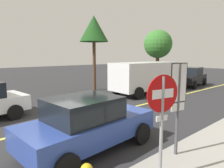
# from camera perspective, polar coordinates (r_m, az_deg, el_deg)

# --- Properties ---
(ground_plane) EXTENTS (80.00, 80.00, 0.00)m
(ground_plane) POSITION_cam_1_polar(r_m,az_deg,el_deg) (8.33, -14.68, -11.14)
(ground_plane) COLOR #2D2D30
(lane_marking_centre) EXTENTS (28.00, 0.16, 0.01)m
(lane_marking_centre) POSITION_cam_1_polar(r_m,az_deg,el_deg) (9.96, 1.03, -7.63)
(lane_marking_centre) COLOR #E0D14C
(stop_sign) EXTENTS (0.74, 0.21, 2.34)m
(stop_sign) POSITION_cam_1_polar(r_m,az_deg,el_deg) (4.20, 13.83, -7.49)
(stop_sign) COLOR gray
(stop_sign) RESTS_ON ground_plane
(speed_limit_sign) EXTENTS (0.53, 0.13, 2.52)m
(speed_limit_sign) POSITION_cam_1_polar(r_m,az_deg,el_deg) (5.36, 18.08, -2.48)
(speed_limit_sign) COLOR #4C4C51
(speed_limit_sign) RESTS_ON ground_plane
(white_van) EXTENTS (5.23, 2.33, 2.20)m
(white_van) POSITION_cam_1_polar(r_m,az_deg,el_deg) (14.52, 9.32, 2.32)
(white_van) COLOR white
(white_van) RESTS_ON ground_plane
(car_black_far_lane) EXTENTS (4.32, 2.55, 1.65)m
(car_black_far_lane) POSITION_cam_1_polar(r_m,az_deg,el_deg) (19.22, 20.94, 1.96)
(car_black_far_lane) COLOR black
(car_black_far_lane) RESTS_ON ground_plane
(car_blue_near_curb) EXTENTS (4.07, 2.20, 1.55)m
(car_blue_near_curb) POSITION_cam_1_polar(r_m,az_deg,el_deg) (5.97, -6.86, -10.79)
(car_blue_near_curb) COLOR #2D479E
(car_blue_near_curb) RESTS_ON ground_plane
(tree_left_verge) EXTENTS (3.13, 3.13, 5.48)m
(tree_left_verge) POSITION_cam_1_polar(r_m,az_deg,el_deg) (23.73, 12.73, 10.77)
(tree_left_verge) COLOR #513823
(tree_left_verge) RESTS_ON ground_plane
(tree_centre_verge) EXTENTS (2.16, 2.16, 5.62)m
(tree_centre_verge) POSITION_cam_1_polar(r_m,az_deg,el_deg) (15.77, -5.10, 14.96)
(tree_centre_verge) COLOR #513823
(tree_centre_verge) RESTS_ON ground_plane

